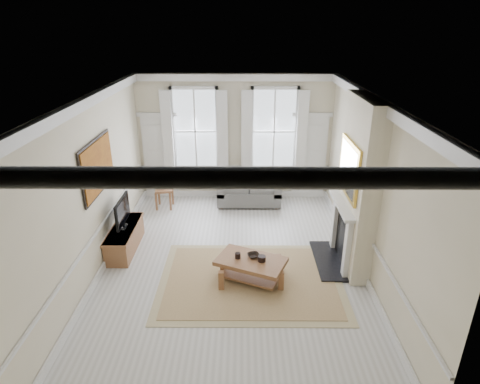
{
  "coord_description": "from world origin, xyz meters",
  "views": [
    {
      "loc": [
        0.21,
        -6.92,
        4.61
      ],
      "look_at": [
        0.16,
        0.95,
        1.25
      ],
      "focal_mm": 30.0,
      "sensor_mm": 36.0,
      "label": 1
    }
  ],
  "objects_px": {
    "side_table": "(164,192)",
    "tv_stand": "(125,239)",
    "sofa": "(249,191)",
    "coffee_table": "(251,263)"
  },
  "relations": [
    {
      "from": "side_table",
      "to": "tv_stand",
      "type": "distance_m",
      "value": 2.22
    },
    {
      "from": "sofa",
      "to": "tv_stand",
      "type": "height_order",
      "value": "sofa"
    },
    {
      "from": "coffee_table",
      "to": "tv_stand",
      "type": "height_order",
      "value": "tv_stand"
    },
    {
      "from": "sofa",
      "to": "tv_stand",
      "type": "bearing_deg",
      "value": -138.1
    },
    {
      "from": "coffee_table",
      "to": "side_table",
      "type": "bearing_deg",
      "value": 147.65
    },
    {
      "from": "tv_stand",
      "to": "sofa",
      "type": "bearing_deg",
      "value": 41.9
    },
    {
      "from": "side_table",
      "to": "coffee_table",
      "type": "relative_size",
      "value": 0.38
    },
    {
      "from": "side_table",
      "to": "tv_stand",
      "type": "height_order",
      "value": "side_table"
    },
    {
      "from": "side_table",
      "to": "coffee_table",
      "type": "height_order",
      "value": "side_table"
    },
    {
      "from": "sofa",
      "to": "side_table",
      "type": "height_order",
      "value": "sofa"
    }
  ]
}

